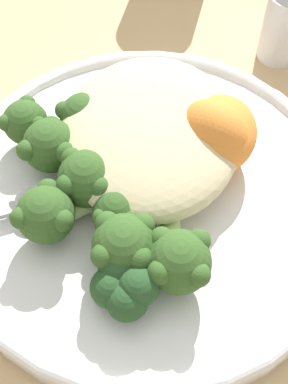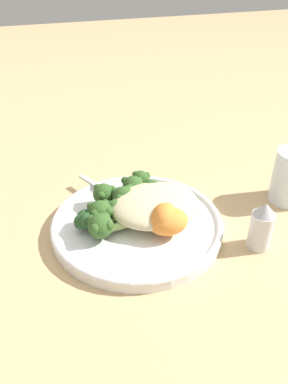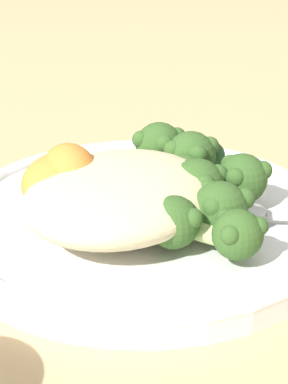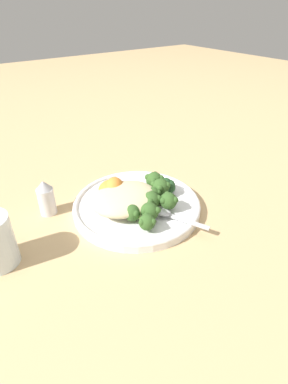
{
  "view_description": "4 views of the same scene",
  "coord_description": "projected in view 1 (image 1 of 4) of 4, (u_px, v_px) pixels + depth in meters",
  "views": [
    {
      "loc": [
        0.22,
        0.01,
        0.32
      ],
      "look_at": [
        0.03,
        -0.0,
        0.04
      ],
      "focal_mm": 50.0,
      "sensor_mm": 36.0,
      "label": 1
    },
    {
      "loc": [
        0.17,
        0.46,
        0.39
      ],
      "look_at": [
        -0.0,
        -0.01,
        0.06
      ],
      "focal_mm": 35.0,
      "sensor_mm": 36.0,
      "label": 2
    },
    {
      "loc": [
        -0.35,
        -0.21,
        0.23
      ],
      "look_at": [
        -0.0,
        -0.01,
        0.04
      ],
      "focal_mm": 60.0,
      "sensor_mm": 36.0,
      "label": 3
    },
    {
      "loc": [
        -0.29,
        -0.45,
        0.4
      ],
      "look_at": [
        0.03,
        -0.0,
        0.04
      ],
      "focal_mm": 28.0,
      "sensor_mm": 36.0,
      "label": 4
    }
  ],
  "objects": [
    {
      "name": "quinoa_mound",
      "position": [
        148.0,
        133.0,
        0.37
      ],
      "size": [
        0.15,
        0.12,
        0.04
      ],
      "primitive_type": "ellipsoid",
      "color": "beige",
      "rests_on": "plate"
    },
    {
      "name": "sweet_potato_chunk_0",
      "position": [
        213.0,
        134.0,
        0.36
      ],
      "size": [
        0.06,
        0.07,
        0.05
      ],
      "primitive_type": "ellipsoid",
      "rotation": [
        0.0,
        0.0,
        4.07
      ],
      "color": "orange",
      "rests_on": "plate"
    },
    {
      "name": "broccoli_stalk_2",
      "position": [
        65.0,
        152.0,
        0.36
      ],
      "size": [
        0.04,
        0.11,
        0.04
      ],
      "rotation": [
        0.0,
        0.0,
        4.7
      ],
      "color": "#ADC675",
      "rests_on": "plate"
    },
    {
      "name": "broccoli_stalk_6",
      "position": [
        129.0,
        236.0,
        0.32
      ],
      "size": [
        0.12,
        0.05,
        0.04
      ],
      "rotation": [
        0.0,
        0.0,
        6.02
      ],
      "color": "#ADC675",
      "rests_on": "plate"
    },
    {
      "name": "salt_shaker",
      "position": [
        286.0,
        18.0,
        0.44
      ],
      "size": [
        0.04,
        0.04,
        0.08
      ],
      "color": "silver",
      "rests_on": "ground_plane"
    },
    {
      "name": "broccoli_stalk_3",
      "position": [
        96.0,
        177.0,
        0.35
      ],
      "size": [
        0.05,
        0.08,
        0.04
      ],
      "rotation": [
        0.0,
        0.0,
        5.16
      ],
      "color": "#ADC675",
      "rests_on": "plate"
    },
    {
      "name": "sweet_potato_chunk_1",
      "position": [
        220.0,
        134.0,
        0.36
      ],
      "size": [
        0.07,
        0.06,
        0.04
      ],
      "primitive_type": "ellipsoid",
      "rotation": [
        0.0,
        0.0,
        6.11
      ],
      "color": "orange",
      "rests_on": "plate"
    },
    {
      "name": "broccoli_stalk_0",
      "position": [
        96.0,
        125.0,
        0.38
      ],
      "size": [
        0.07,
        0.1,
        0.03
      ],
      "rotation": [
        0.0,
        0.0,
        4.19
      ],
      "color": "#ADC675",
      "rests_on": "plate"
    },
    {
      "name": "ground_plane",
      "position": [
        149.0,
        186.0,
        0.39
      ],
      "size": [
        4.0,
        4.0,
        0.0
      ],
      "primitive_type": "plane",
      "color": "tan"
    },
    {
      "name": "kale_tuft",
      "position": [
        128.0,
        282.0,
        0.31
      ],
      "size": [
        0.04,
        0.04,
        0.03
      ],
      "color": "#234723",
      "rests_on": "plate"
    },
    {
      "name": "broccoli_stalk_7",
      "position": [
        175.0,
        244.0,
        0.32
      ],
      "size": [
        0.13,
        0.05,
        0.04
      ],
      "rotation": [
        0.0,
        0.0,
        6.46
      ],
      "color": "#ADC675",
      "rests_on": "plate"
    },
    {
      "name": "plate",
      "position": [
        140.0,
        194.0,
        0.37
      ],
      "size": [
        0.28,
        0.28,
        0.02
      ],
      "color": "white",
      "rests_on": "ground_plane"
    },
    {
      "name": "spoon",
      "position": [
        18.0,
        205.0,
        0.35
      ],
      "size": [
        0.06,
        0.11,
        0.01
      ],
      "rotation": [
        0.0,
        0.0,
        5.13
      ],
      "color": "#B7B7BC",
      "rests_on": "plate"
    },
    {
      "name": "broccoli_stalk_1",
      "position": [
        59.0,
        134.0,
        0.37
      ],
      "size": [
        0.05,
        0.12,
        0.03
      ],
      "rotation": [
        0.0,
        0.0,
        4.46
      ],
      "color": "#ADC675",
      "rests_on": "plate"
    },
    {
      "name": "broccoli_stalk_5",
      "position": [
        124.0,
        204.0,
        0.34
      ],
      "size": [
        0.07,
        0.05,
        0.03
      ],
      "rotation": [
        0.0,
        0.0,
        5.75
      ],
      "color": "#ADC675",
      "rests_on": "plate"
    },
    {
      "name": "broccoli_stalk_4",
      "position": [
        64.0,
        207.0,
        0.34
      ],
      "size": [
        0.08,
        0.11,
        0.04
      ],
      "rotation": [
        0.0,
        0.0,
        5.35
      ],
      "color": "#ADC675",
      "rests_on": "plate"
    }
  ]
}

